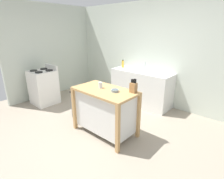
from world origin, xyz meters
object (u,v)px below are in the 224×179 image
Objects in this scene: bowl_ceramic_wide at (115,90)px; drinking_cup at (100,85)px; kitchen_island at (105,109)px; knife_block at (133,87)px; sink_faucet at (145,66)px; stove at (44,87)px; trash_bin at (81,105)px; bottle_spray_cleaner at (123,64)px.

drinking_cup is at bearing -176.98° from bowl_ceramic_wide.
drinking_cup is (-0.34, -0.02, 0.03)m from bowl_ceramic_wide.
knife_block reaches higher than kitchen_island.
bowl_ceramic_wide is 0.60× the size of sink_faucet.
bowl_ceramic_wide is at bearing 9.67° from kitchen_island.
knife_block is 2.26× the size of drinking_cup.
sink_faucet is at bearing 105.22° from bowl_ceramic_wide.
sink_faucet is at bearing 43.38° from stove.
stove is (-1.95, -1.85, -0.55)m from sink_faucet.
stove is (-2.10, -0.06, -0.49)m from drinking_cup.
kitchen_island is at bearing -81.49° from sink_faucet.
stove is at bearing -178.22° from bowl_ceramic_wide.
bowl_ceramic_wide is at bearing 3.02° from drinking_cup.
trash_bin is (-1.30, -0.15, -0.66)m from knife_block.
knife_block is 1.75m from sink_faucet.
drinking_cup is (-0.59, -0.21, -0.04)m from knife_block.
kitchen_island is 4.73× the size of knife_block.
trash_bin is at bearing -173.20° from knife_block.
kitchen_island is 2.22m from stove.
trash_bin is (-1.04, 0.03, -0.59)m from bowl_ceramic_wide.
trash_bin is 1.76m from bottle_spray_cleaner.
bottle_spray_cleaner is 2.24m from stove.
bowl_ceramic_wide is 1.20× the size of drinking_cup.
bottle_spray_cleaner is 0.21× the size of stove.
kitchen_island is at bearing -170.33° from bowl_ceramic_wide.
drinking_cup is 2.16m from stove.
kitchen_island is 5.48× the size of bottle_spray_cleaner.
knife_block is (0.47, 0.22, 0.48)m from kitchen_island.
sink_faucet reaches higher than stove.
sink_faucet is at bearing 10.04° from bottle_spray_cleaner.
sink_faucet is 1.02× the size of bottle_spray_cleaner.
knife_block is 1.88× the size of bowl_ceramic_wide.
kitchen_island is at bearing -4.84° from trash_bin.
sink_faucet is (0.56, 1.74, 0.69)m from trash_bin.
trash_bin is at bearing 4.50° from stove.
drinking_cup is 0.17× the size of trash_bin.
knife_block reaches higher than sink_faucet.
bottle_spray_cleaner is at bearing -169.96° from sink_faucet.
bottle_spray_cleaner is (-0.92, 1.69, 0.50)m from kitchen_island.
knife_block is 2.02m from bottle_spray_cleaner.
kitchen_island reaches higher than trash_bin.
bottle_spray_cleaner is at bearing 52.96° from stove.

